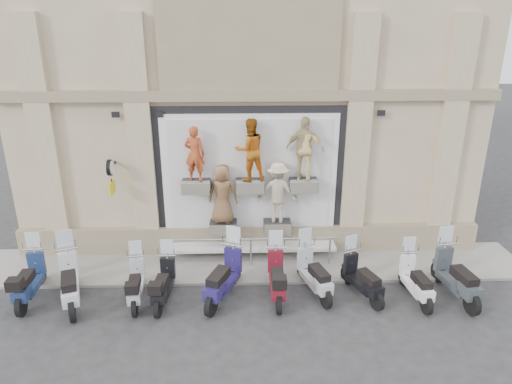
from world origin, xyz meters
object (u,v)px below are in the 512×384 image
scooter_d (163,276)px  scooter_f (277,270)px  scooter_a (28,272)px  scooter_b (68,273)px  scooter_j (457,268)px  scooter_i (417,273)px  scooter_c (135,277)px  scooter_e (223,269)px  scooter_g (314,266)px  clock_sign_bracket (111,172)px  scooter_h (363,271)px  guard_rail (251,253)px

scooter_d → scooter_f: bearing=6.5°
scooter_a → scooter_d: size_ratio=1.09×
scooter_b → scooter_f: scooter_b is taller
scooter_j → scooter_i: bearing=174.5°
scooter_c → scooter_e: (2.23, 0.06, 0.15)m
scooter_g → scooter_j: scooter_j is taller
clock_sign_bracket → scooter_d: size_ratio=0.57×
scooter_g → scooter_h: (1.22, -0.19, -0.05)m
scooter_c → clock_sign_bracket: bearing=106.9°
scooter_b → scooter_i: 8.78m
scooter_c → guard_rail: bearing=22.1°
scooter_f → scooter_i: 3.56m
scooter_d → scooter_f: (2.89, 0.12, 0.07)m
scooter_e → scooter_g: size_ratio=1.09×
guard_rail → scooter_b: (-4.58, -1.71, 0.41)m
scooter_d → scooter_j: (7.50, -0.03, 0.12)m
guard_rail → clock_sign_bracket: 4.57m
scooter_a → scooter_g: bearing=-3.8°
scooter_g → scooter_c: bearing=166.4°
clock_sign_bracket → scooter_e: size_ratio=0.48×
clock_sign_bracket → scooter_g: clock_sign_bracket is taller
scooter_h → scooter_j: size_ratio=0.87×
scooter_d → scooter_g: bearing=8.3°
clock_sign_bracket → scooter_g: (5.53, -1.88, -2.01)m
scooter_g → scooter_i: size_ratio=1.07×
scooter_a → scooter_b: bearing=-16.4°
clock_sign_bracket → scooter_c: clock_sign_bracket is taller
scooter_e → scooter_g: (2.36, 0.19, -0.08)m
scooter_c → scooter_a: bearing=169.0°
clock_sign_bracket → scooter_b: 2.99m
scooter_h → scooter_j: (2.40, -0.13, 0.12)m
scooter_e → scooter_f: bearing=22.5°
clock_sign_bracket → scooter_i: size_ratio=0.56×
scooter_j → scooter_g: bearing=167.2°
scooter_a → scooter_h: 8.54m
scooter_d → scooter_e: (1.52, 0.09, 0.14)m
guard_rail → scooter_d: (-2.25, -1.69, 0.27)m
guard_rail → clock_sign_bracket: (-3.90, 0.47, 2.34)m
scooter_c → scooter_h: bearing=-6.5°
scooter_i → scooter_f: bearing=171.9°
scooter_c → scooter_j: 8.20m
scooter_b → scooter_g: (6.21, 0.30, -0.08)m
scooter_h → scooter_i: 1.36m
scooter_g → scooter_h: 1.24m
guard_rail → scooter_b: size_ratio=2.36×
scooter_f → scooter_g: (0.99, 0.16, -0.01)m
clock_sign_bracket → scooter_b: bearing=-107.5°
scooter_i → scooter_j: scooter_j is taller
scooter_b → scooter_i: (8.78, -0.06, -0.13)m
clock_sign_bracket → scooter_f: (4.54, -2.04, -2.00)m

